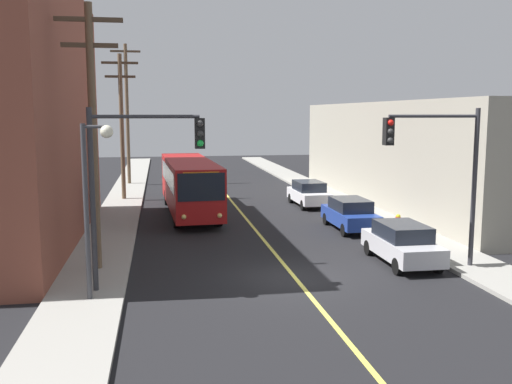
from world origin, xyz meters
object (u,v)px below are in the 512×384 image
object	(u,v)px
city_bus	(189,183)
utility_pole_far	(127,108)
utility_pole_near	(93,126)
street_lamp_left	(93,186)
parked_car_blue	(350,214)
traffic_signal_right_corner	(438,158)
utility_pole_mid	(122,120)
traffic_signal_left_corner	(140,164)
fire_hydrant	(398,222)
parked_car_silver	(402,243)
parked_car_white	(309,193)

from	to	relation	value
city_bus	utility_pole_far	size ratio (longest dim) A/B	1.08
utility_pole_near	street_lamp_left	xyz separation A→B (m)	(0.33, -3.67, -1.77)
parked_car_blue	traffic_signal_right_corner	xyz separation A→B (m)	(0.61, -7.85, 3.46)
utility_pole_mid	traffic_signal_right_corner	xyz separation A→B (m)	(12.67, -19.85, -1.21)
city_bus	traffic_signal_left_corner	distance (m)	15.29
city_bus	street_lamp_left	world-z (taller)	street_lamp_left
parked_car_blue	fire_hydrant	xyz separation A→B (m)	(2.05, -1.30, -0.26)
parked_car_blue	utility_pole_far	xyz separation A→B (m)	(-12.14, 20.69, 5.53)
parked_car_silver	utility_pole_near	size ratio (longest dim) A/B	0.45
city_bus	parked_car_blue	world-z (taller)	city_bus
utility_pole_far	fire_hydrant	bearing A→B (deg)	-57.18
utility_pole_far	street_lamp_left	bearing A→B (deg)	-89.04
utility_pole_far	parked_car_blue	bearing A→B (deg)	-59.61
utility_pole_far	traffic_signal_right_corner	bearing A→B (deg)	-65.94
parked_car_white	parked_car_silver	bearing A→B (deg)	-89.99
utility_pole_near	parked_car_blue	bearing A→B (deg)	25.98
city_bus	utility_pole_mid	bearing A→B (deg)	126.05
parked_car_white	utility_pole_near	world-z (taller)	utility_pole_near
utility_pole_near	fire_hydrant	xyz separation A→B (m)	(14.01, 4.53, -4.93)
street_lamp_left	utility_pole_near	bearing A→B (deg)	95.21
traffic_signal_left_corner	street_lamp_left	world-z (taller)	traffic_signal_left_corner
city_bus	parked_car_silver	xyz separation A→B (m)	(7.74, -12.90, -0.98)
parked_car_silver	parked_car_blue	distance (m)	6.65
traffic_signal_right_corner	fire_hydrant	world-z (taller)	traffic_signal_right_corner
city_bus	traffic_signal_left_corner	world-z (taller)	traffic_signal_left_corner
traffic_signal_right_corner	fire_hydrant	size ratio (longest dim) A/B	7.14
parked_car_blue	parked_car_white	distance (m)	7.64
parked_car_blue	parked_car_white	bearing A→B (deg)	91.10
traffic_signal_left_corner	traffic_signal_right_corner	size ratio (longest dim) A/B	1.00
utility_pole_mid	utility_pole_far	xyz separation A→B (m)	(-0.08, 8.69, 0.86)
parked_car_silver	traffic_signal_right_corner	distance (m)	3.74
utility_pole_mid	parked_car_silver	bearing A→B (deg)	-57.42
parked_car_blue	utility_pole_near	bearing A→B (deg)	-154.02
traffic_signal_left_corner	parked_car_silver	bearing A→B (deg)	11.22
parked_car_blue	traffic_signal_right_corner	world-z (taller)	traffic_signal_right_corner
traffic_signal_right_corner	street_lamp_left	size ratio (longest dim) A/B	1.09
utility_pole_far	traffic_signal_left_corner	distance (m)	29.48
utility_pole_far	street_lamp_left	world-z (taller)	utility_pole_far
parked_car_blue	utility_pole_far	bearing A→B (deg)	120.39
utility_pole_near	parked_car_white	bearing A→B (deg)	48.73
parked_car_silver	utility_pole_far	size ratio (longest dim) A/B	0.39
city_bus	utility_pole_mid	world-z (taller)	utility_pole_mid
parked_car_silver	fire_hydrant	distance (m)	5.78
utility_pole_near	utility_pole_far	bearing A→B (deg)	90.37
parked_car_blue	fire_hydrant	bearing A→B (deg)	-32.45
street_lamp_left	fire_hydrant	xyz separation A→B (m)	(13.68, 8.19, -3.16)
traffic_signal_left_corner	fire_hydrant	distance (m)	14.77
fire_hydrant	utility_pole_far	bearing A→B (deg)	122.82
utility_pole_near	fire_hydrant	world-z (taller)	utility_pole_near
parked_car_white	utility_pole_far	size ratio (longest dim) A/B	0.39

